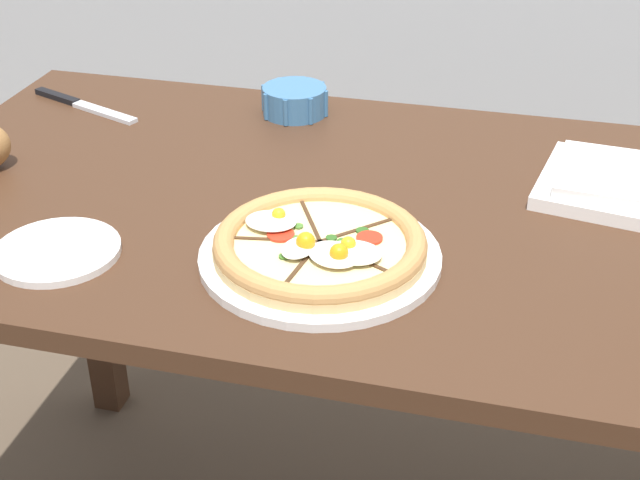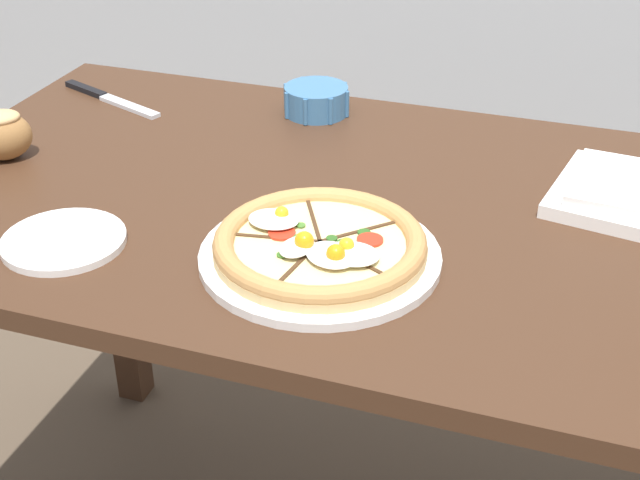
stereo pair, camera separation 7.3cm
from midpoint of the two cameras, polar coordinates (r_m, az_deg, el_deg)
The scene contains 6 objects.
dining_table at distance 1.31m, azimuth 0.65°, elevation -2.08°, with size 1.36×0.76×0.78m.
pizza at distance 1.10m, azimuth -1.90°, elevation -0.51°, with size 0.30×0.30×0.05m.
ramekin_bowl at distance 1.53m, azimuth -3.03°, elevation 8.94°, with size 0.12×0.12×0.05m.
napkin_folded at distance 1.32m, azimuth 17.60°, elevation 3.34°, with size 0.27×0.24×0.04m.
knife_main at distance 1.62m, azimuth -16.20°, elevation 8.27°, with size 0.23×0.10×0.01m.
side_saucer at distance 1.18m, azimuth -18.19°, elevation -0.72°, with size 0.16×0.16×0.01m.
Camera 1 is at (0.22, -1.08, 1.37)m, focal length 50.00 mm.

